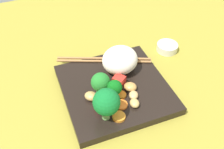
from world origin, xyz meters
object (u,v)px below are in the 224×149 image
rice_mound (120,60)px  chopstick_pair (104,60)px  broccoli_floret_2 (101,83)px  carrot_slice_1 (105,85)px  sauce_cup (167,47)px  square_plate (115,89)px

rice_mound → chopstick_pair: 5.83cm
broccoli_floret_2 → carrot_slice_1: broccoli_floret_2 is taller
carrot_slice_1 → rice_mound: bearing=33.6°
rice_mound → sauce_cup: 17.18cm
carrot_slice_1 → sauce_cup: size_ratio=0.55×
chopstick_pair → sauce_cup: size_ratio=3.94×
rice_mound → broccoli_floret_2: (-7.07, -5.35, 0.12)cm
square_plate → sauce_cup: 21.40cm
chopstick_pair → sauce_cup: chopstick_pair is taller
chopstick_pair → sauce_cup: bearing=-157.5°
square_plate → chopstick_pair: 9.40cm
rice_mound → chopstick_pair: rice_mound is taller
carrot_slice_1 → broccoli_floret_2: bearing=-132.7°
sauce_cup → carrot_slice_1: bearing=-160.7°
broccoli_floret_2 → chopstick_pair: 11.39cm
rice_mound → carrot_slice_1: size_ratio=2.81×
broccoli_floret_2 → sauce_cup: 25.43cm
square_plate → carrot_slice_1: (-2.16, 1.02, 1.31)cm
broccoli_floret_2 → carrot_slice_1: (1.57, 1.70, -2.85)cm
square_plate → chopstick_pair: size_ratio=1.05×
broccoli_floret_2 → rice_mound: bearing=37.1°
chopstick_pair → sauce_cup: 18.59cm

